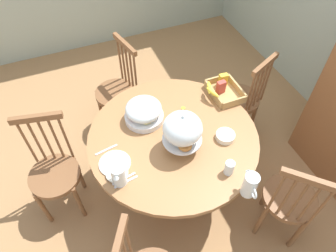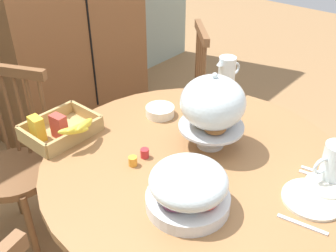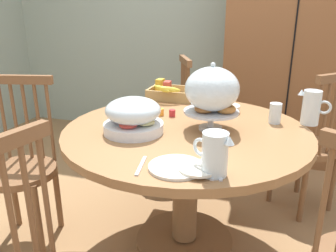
# 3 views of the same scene
# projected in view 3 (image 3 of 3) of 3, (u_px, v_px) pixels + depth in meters

# --- Properties ---
(ground_plane) EXTENTS (10.00, 10.00, 0.00)m
(ground_plane) POSITION_uv_depth(u_px,v_px,m) (176.00, 235.00, 2.11)
(ground_plane) COLOR #997047
(wall_back) EXTENTS (4.80, 0.06, 2.60)m
(wall_back) POSITION_uv_depth(u_px,v_px,m) (229.00, 11.00, 3.33)
(wall_back) COLOR #9EAD9E
(wall_back) RESTS_ON ground_plane
(wooden_armoire) EXTENTS (1.18, 0.60, 1.96)m
(wooden_armoire) POSITION_uv_depth(u_px,v_px,m) (291.00, 50.00, 2.96)
(wooden_armoire) COLOR brown
(wooden_armoire) RESTS_ON ground_plane
(dining_table) EXTENTS (1.28, 1.28, 0.74)m
(dining_table) POSITION_uv_depth(u_px,v_px,m) (186.00, 162.00, 1.83)
(dining_table) COLOR olive
(dining_table) RESTS_ON ground_plane
(windsor_chair_near_window) EXTENTS (0.44, 0.44, 0.97)m
(windsor_chair_near_window) POSITION_uv_depth(u_px,v_px,m) (168.00, 123.00, 2.74)
(windsor_chair_near_window) COLOR brown
(windsor_chair_near_window) RESTS_ON ground_plane
(windsor_chair_by_cabinet) EXTENTS (0.42, 0.41, 0.97)m
(windsor_chair_by_cabinet) POSITION_uv_depth(u_px,v_px,m) (22.00, 170.00, 1.95)
(windsor_chair_by_cabinet) COLOR brown
(windsor_chair_by_cabinet) RESTS_ON ground_plane
(windsor_chair_host_seat) EXTENTS (0.47, 0.47, 0.97)m
(windsor_chair_host_seat) POSITION_uv_depth(u_px,v_px,m) (309.00, 148.00, 2.25)
(windsor_chair_host_seat) COLOR brown
(windsor_chair_host_seat) RESTS_ON ground_plane
(pastry_stand_with_dome) EXTENTS (0.28, 0.28, 0.34)m
(pastry_stand_with_dome) POSITION_uv_depth(u_px,v_px,m) (212.00, 92.00, 1.68)
(pastry_stand_with_dome) COLOR silver
(pastry_stand_with_dome) RESTS_ON dining_table
(fruit_platter_covered) EXTENTS (0.30, 0.30, 0.18)m
(fruit_platter_covered) POSITION_uv_depth(u_px,v_px,m) (133.00, 116.00, 1.68)
(fruit_platter_covered) COLOR silver
(fruit_platter_covered) RESTS_ON dining_table
(orange_juice_pitcher) EXTENTS (0.17, 0.10, 0.17)m
(orange_juice_pitcher) POSITION_uv_depth(u_px,v_px,m) (215.00, 156.00, 1.25)
(orange_juice_pitcher) COLOR silver
(orange_juice_pitcher) RESTS_ON dining_table
(milk_pitcher) EXTENTS (0.18, 0.09, 0.18)m
(milk_pitcher) POSITION_uv_depth(u_px,v_px,m) (311.00, 109.00, 1.80)
(milk_pitcher) COLOR silver
(milk_pitcher) RESTS_ON dining_table
(cereal_basket) EXTENTS (0.32, 0.30, 0.12)m
(cereal_basket) POSITION_uv_depth(u_px,v_px,m) (170.00, 93.00, 2.33)
(cereal_basket) COLOR tan
(cereal_basket) RESTS_ON dining_table
(china_plate_large) EXTENTS (0.22, 0.22, 0.01)m
(china_plate_large) POSITION_uv_depth(u_px,v_px,m) (176.00, 167.00, 1.32)
(china_plate_large) COLOR white
(china_plate_large) RESTS_ON dining_table
(china_plate_small) EXTENTS (0.15, 0.15, 0.01)m
(china_plate_small) POSITION_uv_depth(u_px,v_px,m) (198.00, 168.00, 1.28)
(china_plate_small) COLOR white
(china_plate_small) RESTS_ON china_plate_large
(cereal_bowl) EXTENTS (0.14, 0.14, 0.04)m
(cereal_bowl) POSITION_uv_depth(u_px,v_px,m) (228.00, 109.00, 2.03)
(cereal_bowl) COLOR white
(cereal_bowl) RESTS_ON dining_table
(drinking_glass) EXTENTS (0.06, 0.06, 0.11)m
(drinking_glass) POSITION_uv_depth(u_px,v_px,m) (275.00, 113.00, 1.83)
(drinking_glass) COLOR silver
(drinking_glass) RESTS_ON dining_table
(jam_jar_strawberry) EXTENTS (0.04, 0.04, 0.04)m
(jam_jar_strawberry) POSITION_uv_depth(u_px,v_px,m) (172.00, 113.00, 1.95)
(jam_jar_strawberry) COLOR #B7282D
(jam_jar_strawberry) RESTS_ON dining_table
(jam_jar_apricot) EXTENTS (0.04, 0.04, 0.04)m
(jam_jar_apricot) POSITION_uv_depth(u_px,v_px,m) (161.00, 112.00, 1.97)
(jam_jar_apricot) COLOR orange
(jam_jar_apricot) RESTS_ON dining_table
(table_knife) EXTENTS (0.04, 0.17, 0.01)m
(table_knife) POSITION_uv_depth(u_px,v_px,m) (212.00, 170.00, 1.30)
(table_knife) COLOR silver
(table_knife) RESTS_ON dining_table
(dinner_fork) EXTENTS (0.04, 0.17, 0.01)m
(dinner_fork) POSITION_uv_depth(u_px,v_px,m) (220.00, 170.00, 1.30)
(dinner_fork) COLOR silver
(dinner_fork) RESTS_ON dining_table
(soup_spoon) EXTENTS (0.04, 0.17, 0.01)m
(soup_spoon) POSITION_uv_depth(u_px,v_px,m) (141.00, 166.00, 1.34)
(soup_spoon) COLOR silver
(soup_spoon) RESTS_ON dining_table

